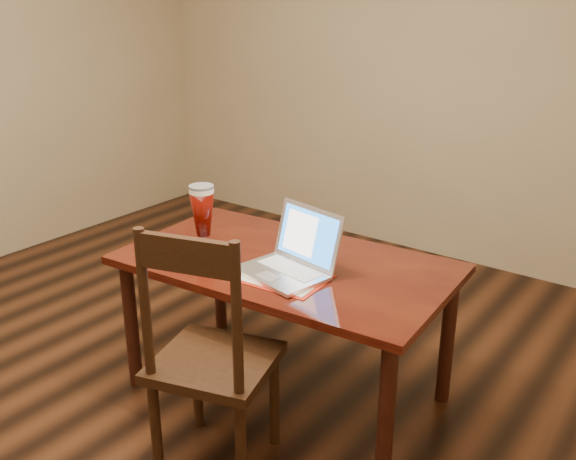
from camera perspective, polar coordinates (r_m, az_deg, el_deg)
The scene contains 4 objects.
ground at distance 3.11m, azimuth -11.75°, elevation -15.38°, with size 5.00×5.00×0.00m, color black.
room_shell at distance 2.54m, azimuth -14.77°, elevation 18.93°, with size 4.51×5.01×2.71m.
dining_table at distance 2.87m, azimuth -0.53°, elevation -3.88°, with size 1.51×0.93×1.00m.
dining_chair at distance 2.50m, azimuth -6.94°, elevation -11.33°, with size 0.55×0.53×1.05m.
Camera 1 is at (1.96, -1.61, 1.81)m, focal length 40.00 mm.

